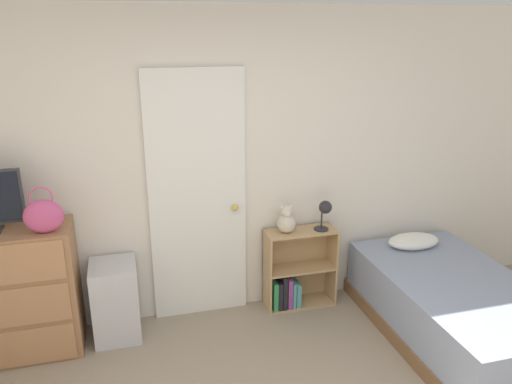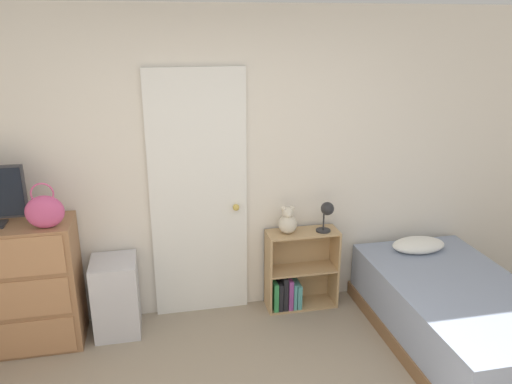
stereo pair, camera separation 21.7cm
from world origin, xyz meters
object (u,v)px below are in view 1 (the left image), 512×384
object	(u,v)px
storage_bin	(116,301)
desk_lamp	(325,210)
dresser	(3,295)
teddy_bear	(286,221)
handbag	(44,216)
bookshelf	(294,276)
bed	(455,308)

from	to	relation	value
storage_bin	desk_lamp	distance (m)	1.86
dresser	storage_bin	size ratio (longest dim) A/B	1.66
teddy_bear	desk_lamp	distance (m)	0.34
dresser	teddy_bear	distance (m)	2.25
handbag	storage_bin	size ratio (longest dim) A/B	0.54
bookshelf	teddy_bear	world-z (taller)	teddy_bear
handbag	bed	xyz separation A→B (m)	(3.01, -0.58, -0.88)
dresser	handbag	distance (m)	0.74
handbag	desk_lamp	world-z (taller)	handbag
desk_lamp	dresser	bearing A→B (deg)	-178.66
teddy_bear	bed	size ratio (longest dim) A/B	0.13
storage_bin	bookshelf	size ratio (longest dim) A/B	0.88
dresser	handbag	world-z (taller)	handbag
storage_bin	bed	world-z (taller)	storage_bin
storage_bin	bookshelf	xyz separation A→B (m)	(1.52, 0.08, -0.03)
dresser	bookshelf	bearing A→B (deg)	2.60
bookshelf	dresser	bearing A→B (deg)	-177.40
bookshelf	teddy_bear	xyz separation A→B (m)	(-0.09, -0.01, 0.53)
handbag	bed	bearing A→B (deg)	-10.85
handbag	teddy_bear	bearing A→B (deg)	6.59
storage_bin	teddy_bear	world-z (taller)	teddy_bear
desk_lamp	bed	distance (m)	1.29
desk_lamp	bed	bearing A→B (deg)	-42.25
handbag	storage_bin	xyz separation A→B (m)	(0.41, 0.15, -0.82)
handbag	bed	distance (m)	3.19
dresser	storage_bin	bearing A→B (deg)	2.17
handbag	bookshelf	size ratio (longest dim) A/B	0.48
teddy_bear	storage_bin	bearing A→B (deg)	-177.27
desk_lamp	bed	xyz separation A→B (m)	(0.83, -0.75, -0.64)
teddy_bear	desk_lamp	size ratio (longest dim) A/B	0.92
dresser	desk_lamp	world-z (taller)	dresser
storage_bin	desk_lamp	size ratio (longest dim) A/B	2.37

